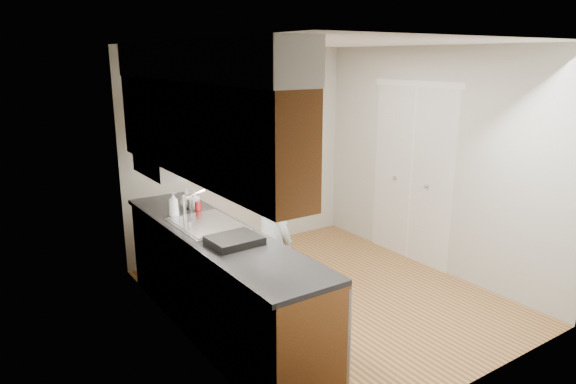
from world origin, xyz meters
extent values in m
plane|color=#A27A3D|center=(0.00, 0.00, 0.00)|extent=(3.50, 3.50, 0.00)
plane|color=white|center=(0.00, 0.00, 2.50)|extent=(3.50, 3.50, 0.00)
cube|color=#B3B3A8|center=(-1.50, 0.00, 1.25)|extent=(0.02, 3.50, 2.50)
cube|color=#B3B3A8|center=(1.50, 0.00, 1.25)|extent=(0.02, 3.50, 2.50)
cube|color=#B3B3A8|center=(0.00, 1.75, 1.25)|extent=(3.00, 0.02, 2.50)
cube|color=brown|center=(-1.20, 0.00, 0.45)|extent=(0.60, 2.80, 0.90)
cube|color=black|center=(-1.21, 0.00, 0.92)|extent=(0.63, 2.80, 0.04)
cube|color=#B2B2B7|center=(-1.20, 0.20, 0.89)|extent=(0.48, 0.68, 0.14)
cube|color=#B2B2B7|center=(-1.20, 0.20, 0.94)|extent=(0.52, 0.72, 0.01)
cube|color=#B2B2B7|center=(-0.91, -1.10, 0.47)|extent=(0.03, 0.60, 0.80)
cube|color=brown|center=(-1.33, 0.00, 1.83)|extent=(0.33, 2.80, 0.75)
cube|color=silver|center=(-1.33, 0.00, 2.35)|extent=(0.35, 2.80, 0.30)
cube|color=#A5A5AA|center=(-1.27, 0.85, 1.37)|extent=(0.46, 0.75, 0.16)
cube|color=white|center=(1.49, 0.30, 1.02)|extent=(0.02, 1.22, 2.05)
cube|color=#5A5A5D|center=(-0.62, 0.07, 0.01)|extent=(0.78, 1.00, 0.02)
imported|color=#A4BCC8|center=(-0.62, 0.07, 0.86)|extent=(0.41, 0.61, 1.70)
imported|color=white|center=(-1.36, 0.57, 1.06)|extent=(0.12, 0.12, 0.24)
imported|color=white|center=(-1.09, 0.70, 1.03)|extent=(0.12, 0.12, 0.18)
imported|color=white|center=(-1.13, 0.80, 1.03)|extent=(0.20, 0.20, 0.19)
cylinder|color=maroon|center=(-1.11, 0.58, 0.99)|extent=(0.06, 0.06, 0.11)
cylinder|color=#A5A5AA|center=(-1.13, 0.70, 0.99)|extent=(0.08, 0.08, 0.11)
cube|color=black|center=(-1.23, -0.36, 0.97)|extent=(0.40, 0.34, 0.06)
camera|label=1|loc=(-3.01, -3.77, 2.38)|focal=32.00mm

